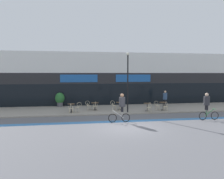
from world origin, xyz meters
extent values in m
plane|color=#5B5B60|center=(0.00, 0.00, 0.00)|extent=(120.00, 120.00, 0.00)
cube|color=gray|center=(0.00, 7.25, 0.06)|extent=(40.00, 5.50, 0.12)
cube|color=silver|center=(0.00, 12.00, 3.01)|extent=(40.00, 4.00, 6.03)
cube|color=black|center=(0.00, 10.03, 1.32)|extent=(38.80, 0.10, 2.40)
cube|color=#232326|center=(0.00, 10.05, 3.12)|extent=(39.20, 0.14, 1.20)
cube|color=#1E56A3|center=(-3.06, 9.98, 3.12)|extent=(4.05, 0.08, 0.84)
cube|color=#1E56A3|center=(3.06, 9.98, 3.12)|extent=(4.05, 0.08, 0.84)
cube|color=#3D7AB7|center=(0.00, 1.89, 0.00)|extent=(36.00, 0.70, 0.01)
cylinder|color=black|center=(-3.82, 5.87, 0.13)|extent=(0.37, 0.37, 0.02)
cylinder|color=black|center=(-3.82, 5.87, 0.49)|extent=(0.07, 0.07, 0.75)
cylinder|color=#4C3823|center=(-3.82, 5.87, 0.88)|extent=(0.68, 0.68, 0.02)
cylinder|color=black|center=(-1.58, 6.81, 0.13)|extent=(0.40, 0.40, 0.02)
cylinder|color=black|center=(-1.58, 6.81, 0.46)|extent=(0.07, 0.07, 0.68)
cylinder|color=#4C3823|center=(-1.58, 6.81, 0.82)|extent=(0.73, 0.73, 0.02)
cylinder|color=black|center=(0.83, 6.52, 0.13)|extent=(0.43, 0.43, 0.02)
cylinder|color=black|center=(0.83, 6.52, 0.48)|extent=(0.07, 0.07, 0.71)
cylinder|color=#4C3823|center=(0.83, 6.52, 0.84)|extent=(0.78, 0.78, 0.02)
cylinder|color=black|center=(3.23, 5.40, 0.13)|extent=(0.40, 0.40, 0.02)
cylinder|color=black|center=(3.23, 5.40, 0.47)|extent=(0.07, 0.07, 0.71)
cylinder|color=#4C3823|center=(3.23, 5.40, 0.84)|extent=(0.73, 0.73, 0.02)
cylinder|color=black|center=(4.92, 5.65, 0.13)|extent=(0.42, 0.42, 0.02)
cylinder|color=black|center=(4.92, 5.65, 0.49)|extent=(0.07, 0.07, 0.74)
cylinder|color=#4C3823|center=(4.92, 5.65, 0.88)|extent=(0.77, 0.77, 0.02)
cylinder|color=beige|center=(-3.82, 5.32, 0.56)|extent=(0.45, 0.45, 0.03)
cylinder|color=beige|center=(-3.94, 5.48, 0.33)|extent=(0.03, 0.03, 0.42)
cylinder|color=beige|center=(-3.66, 5.44, 0.33)|extent=(0.03, 0.03, 0.42)
cylinder|color=beige|center=(-3.98, 5.20, 0.33)|extent=(0.03, 0.03, 0.42)
cylinder|color=beige|center=(-3.70, 5.16, 0.33)|extent=(0.03, 0.03, 0.42)
torus|color=beige|center=(-3.84, 5.15, 0.82)|extent=(0.08, 0.41, 0.41)
cylinder|color=beige|center=(-4.01, 5.17, 0.68)|extent=(0.03, 0.03, 0.23)
cylinder|color=beige|center=(-3.67, 5.13, 0.68)|extent=(0.03, 0.03, 0.23)
cylinder|color=beige|center=(-3.27, 5.87, 0.56)|extent=(0.41, 0.41, 0.03)
cylinder|color=beige|center=(-3.41, 5.73, 0.33)|extent=(0.03, 0.03, 0.42)
cylinder|color=beige|center=(-3.41, 6.01, 0.33)|extent=(0.03, 0.03, 0.42)
cylinder|color=beige|center=(-3.13, 5.73, 0.33)|extent=(0.03, 0.03, 0.42)
cylinder|color=beige|center=(-3.13, 6.01, 0.33)|extent=(0.03, 0.03, 0.42)
torus|color=beige|center=(-3.10, 5.87, 0.82)|extent=(0.41, 0.04, 0.41)
cylinder|color=beige|center=(-3.10, 5.69, 0.68)|extent=(0.03, 0.03, 0.23)
cylinder|color=beige|center=(-3.10, 6.04, 0.68)|extent=(0.03, 0.03, 0.23)
cylinder|color=beige|center=(-1.58, 6.26, 0.56)|extent=(0.45, 0.45, 0.03)
cylinder|color=beige|center=(-1.70, 6.41, 0.33)|extent=(0.03, 0.03, 0.42)
cylinder|color=beige|center=(-1.43, 6.38, 0.33)|extent=(0.03, 0.03, 0.42)
cylinder|color=beige|center=(-1.74, 6.14, 0.33)|extent=(0.03, 0.03, 0.42)
cylinder|color=beige|center=(-1.46, 6.10, 0.33)|extent=(0.03, 0.03, 0.42)
torus|color=beige|center=(-1.60, 6.09, 0.82)|extent=(0.08, 0.41, 0.41)
cylinder|color=beige|center=(-1.77, 6.11, 0.68)|extent=(0.03, 0.03, 0.23)
cylinder|color=beige|center=(-1.43, 6.07, 0.68)|extent=(0.03, 0.03, 0.23)
cylinder|color=beige|center=(-2.13, 6.81, 0.56)|extent=(0.43, 0.43, 0.03)
cylinder|color=beige|center=(-1.98, 6.94, 0.33)|extent=(0.03, 0.03, 0.42)
cylinder|color=beige|center=(-2.00, 6.66, 0.33)|extent=(0.03, 0.03, 0.42)
cylinder|color=beige|center=(-2.26, 6.96, 0.33)|extent=(0.03, 0.03, 0.42)
cylinder|color=beige|center=(-2.28, 6.68, 0.33)|extent=(0.03, 0.03, 0.42)
torus|color=beige|center=(-2.30, 6.82, 0.82)|extent=(0.41, 0.06, 0.41)
cylinder|color=beige|center=(-2.29, 6.99, 0.68)|extent=(0.03, 0.03, 0.23)
cylinder|color=beige|center=(-2.31, 6.65, 0.68)|extent=(0.03, 0.03, 0.23)
cylinder|color=beige|center=(0.83, 5.97, 0.56)|extent=(0.45, 0.45, 0.03)
cylinder|color=beige|center=(0.67, 6.09, 0.33)|extent=(0.03, 0.03, 0.42)
cylinder|color=beige|center=(0.95, 6.13, 0.33)|extent=(0.03, 0.03, 0.42)
cylinder|color=beige|center=(0.70, 5.82, 0.33)|extent=(0.03, 0.03, 0.42)
cylinder|color=beige|center=(0.98, 5.85, 0.33)|extent=(0.03, 0.03, 0.42)
torus|color=beige|center=(0.85, 5.80, 0.82)|extent=(0.08, 0.41, 0.41)
cylinder|color=beige|center=(0.68, 5.78, 0.68)|extent=(0.03, 0.03, 0.23)
cylinder|color=beige|center=(1.02, 5.82, 0.68)|extent=(0.03, 0.03, 0.23)
cylinder|color=beige|center=(0.28, 6.52, 0.56)|extent=(0.43, 0.43, 0.03)
cylinder|color=beige|center=(0.43, 6.65, 0.33)|extent=(0.03, 0.03, 0.42)
cylinder|color=beige|center=(0.40, 6.37, 0.33)|extent=(0.03, 0.03, 0.42)
cylinder|color=beige|center=(0.15, 6.67, 0.33)|extent=(0.03, 0.03, 0.42)
cylinder|color=beige|center=(0.12, 6.39, 0.33)|extent=(0.03, 0.03, 0.42)
torus|color=beige|center=(0.11, 6.54, 0.82)|extent=(0.41, 0.06, 0.41)
cylinder|color=beige|center=(0.12, 6.71, 0.68)|extent=(0.03, 0.03, 0.23)
cylinder|color=beige|center=(0.09, 6.36, 0.68)|extent=(0.03, 0.03, 0.23)
cylinder|color=beige|center=(3.23, 4.85, 0.56)|extent=(0.45, 0.45, 0.03)
cylinder|color=beige|center=(3.08, 4.97, 0.33)|extent=(0.03, 0.03, 0.42)
cylinder|color=beige|center=(3.35, 5.01, 0.33)|extent=(0.03, 0.03, 0.42)
cylinder|color=beige|center=(3.12, 4.69, 0.33)|extent=(0.03, 0.03, 0.42)
cylinder|color=beige|center=(3.39, 4.73, 0.33)|extent=(0.03, 0.03, 0.42)
torus|color=beige|center=(3.26, 4.68, 0.82)|extent=(0.08, 0.41, 0.41)
cylinder|color=beige|center=(3.09, 4.66, 0.68)|extent=(0.03, 0.03, 0.23)
cylinder|color=beige|center=(3.43, 4.71, 0.68)|extent=(0.03, 0.03, 0.23)
cylinder|color=beige|center=(4.92, 5.10, 0.56)|extent=(0.41, 0.41, 0.03)
cylinder|color=beige|center=(4.77, 5.23, 0.33)|extent=(0.03, 0.03, 0.42)
cylinder|color=beige|center=(5.05, 5.24, 0.33)|extent=(0.03, 0.03, 0.42)
cylinder|color=beige|center=(4.78, 4.95, 0.33)|extent=(0.03, 0.03, 0.42)
cylinder|color=beige|center=(5.06, 4.96, 0.33)|extent=(0.03, 0.03, 0.42)
torus|color=beige|center=(4.92, 4.93, 0.82)|extent=(0.04, 0.41, 0.41)
cylinder|color=beige|center=(4.75, 4.92, 0.68)|extent=(0.03, 0.03, 0.23)
cylinder|color=beige|center=(5.09, 4.93, 0.68)|extent=(0.03, 0.03, 0.23)
cylinder|color=beige|center=(4.37, 5.65, 0.56)|extent=(0.40, 0.40, 0.03)
cylinder|color=beige|center=(4.51, 5.79, 0.33)|extent=(0.03, 0.03, 0.42)
cylinder|color=beige|center=(4.51, 5.51, 0.33)|extent=(0.03, 0.03, 0.42)
cylinder|color=beige|center=(4.23, 5.79, 0.33)|extent=(0.03, 0.03, 0.42)
cylinder|color=beige|center=(4.23, 5.51, 0.33)|extent=(0.03, 0.03, 0.42)
torus|color=beige|center=(4.20, 5.65, 0.82)|extent=(0.41, 0.03, 0.41)
cylinder|color=beige|center=(4.20, 5.82, 0.68)|extent=(0.03, 0.03, 0.23)
cylinder|color=beige|center=(4.20, 5.47, 0.68)|extent=(0.03, 0.03, 0.23)
cylinder|color=#4C4C51|center=(-5.11, 9.59, 0.36)|extent=(0.62, 0.62, 0.48)
ellipsoid|color=#28662D|center=(-5.11, 9.59, 1.03)|extent=(0.99, 0.99, 1.19)
cylinder|color=black|center=(1.26, 5.03, 2.72)|extent=(0.12, 0.12, 5.20)
sphere|color=beige|center=(1.26, 5.03, 5.40)|extent=(0.26, 0.26, 0.26)
torus|color=black|center=(-0.68, 1.66, 0.33)|extent=(0.65, 0.06, 0.65)
torus|color=black|center=(0.32, 1.64, 0.33)|extent=(0.65, 0.06, 0.65)
cylinder|color=silver|center=(-0.23, 1.65, 0.60)|extent=(0.78, 0.06, 0.59)
cylinder|color=silver|center=(0.04, 1.65, 0.55)|extent=(0.04, 0.04, 0.46)
cylinder|color=silver|center=(-0.63, 1.66, 0.88)|extent=(0.04, 0.48, 0.03)
cylinder|color=black|center=(0.04, 1.56, 0.98)|extent=(0.16, 0.16, 0.39)
cylinder|color=black|center=(0.04, 1.74, 0.98)|extent=(0.16, 0.16, 0.39)
cylinder|color=#2D2D33|center=(0.04, 1.65, 1.53)|extent=(0.47, 0.47, 0.71)
sphere|color=#9E7051|center=(0.04, 1.65, 2.02)|extent=(0.27, 0.27, 0.27)
torus|color=black|center=(7.46, 1.35, 0.32)|extent=(0.65, 0.07, 0.65)
torus|color=black|center=(6.45, 1.38, 0.32)|extent=(0.65, 0.07, 0.65)
cylinder|color=#2D753D|center=(7.01, 1.36, 0.60)|extent=(0.78, 0.07, 0.59)
cylinder|color=#2D753D|center=(6.73, 1.37, 0.55)|extent=(0.04, 0.04, 0.45)
cylinder|color=#2D753D|center=(7.41, 1.35, 0.87)|extent=(0.04, 0.48, 0.03)
cylinder|color=black|center=(6.74, 1.46, 0.97)|extent=(0.16, 0.16, 0.39)
cylinder|color=black|center=(6.73, 1.28, 0.97)|extent=(0.16, 0.16, 0.39)
cylinder|color=#2D2D33|center=(6.73, 1.37, 1.51)|extent=(0.47, 0.47, 0.70)
sphere|color=beige|center=(6.73, 1.37, 2.00)|extent=(0.26, 0.26, 0.26)
cylinder|color=black|center=(5.95, 7.76, 0.51)|extent=(0.16, 0.16, 0.78)
cylinder|color=black|center=(5.95, 7.59, 0.51)|extent=(0.16, 0.16, 0.78)
cylinder|color=#334C70|center=(5.95, 7.68, 1.24)|extent=(0.46, 0.46, 0.68)
sphere|color=tan|center=(5.95, 7.68, 1.71)|extent=(0.26, 0.26, 0.26)
camera|label=1|loc=(-3.24, -14.19, 3.62)|focal=35.00mm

